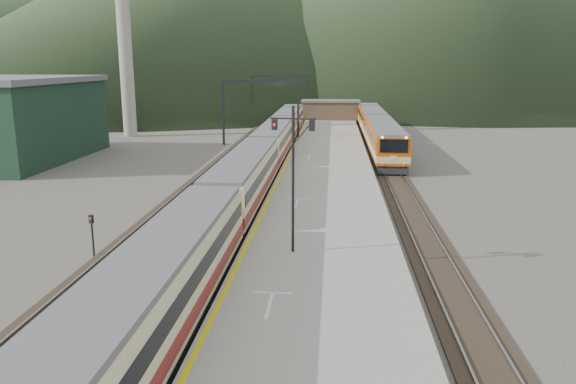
{
  "coord_description": "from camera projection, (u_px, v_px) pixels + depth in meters",
  "views": [
    {
      "loc": [
        6.12,
        -13.76,
        10.07
      ],
      "look_at": [
        3.31,
        20.9,
        2.0
      ],
      "focal_mm": 35.0,
      "sensor_mm": 36.0,
      "label": 1
    }
  ],
  "objects": [
    {
      "name": "platform",
      "position": [
        327.0,
        167.0,
        52.46
      ],
      "size": [
        8.0,
        100.0,
        1.0
      ],
      "primitive_type": "cube",
      "color": "gray",
      "rests_on": "ground"
    },
    {
      "name": "track_main",
      "position": [
        270.0,
        167.0,
        54.94
      ],
      "size": [
        2.6,
        200.0,
        0.23
      ],
      "color": "black",
      "rests_on": "ground"
    },
    {
      "name": "gantry_near",
      "position": [
        260.0,
        100.0,
        68.49
      ],
      "size": [
        9.55,
        0.25,
        8.0
      ],
      "color": "black",
      "rests_on": "ground"
    },
    {
      "name": "short_signal_b",
      "position": [
        205.0,
        184.0,
        40.7
      ],
      "size": [
        0.25,
        0.21,
        2.27
      ],
      "color": "black",
      "rests_on": "ground"
    },
    {
      "name": "gantry_far",
      "position": [
        280.0,
        90.0,
        92.76
      ],
      "size": [
        9.55,
        0.25,
        8.0
      ],
      "color": "black",
      "rests_on": "ground"
    },
    {
      "name": "short_signal_c",
      "position": [
        92.0,
        230.0,
        29.51
      ],
      "size": [
        0.26,
        0.23,
        2.27
      ],
      "color": "black",
      "rests_on": "ground"
    },
    {
      "name": "second_train",
      "position": [
        377.0,
        128.0,
        69.73
      ],
      "size": [
        3.01,
        41.03,
        3.68
      ],
      "color": "#CA5008",
      "rests_on": "track_second"
    },
    {
      "name": "signal_mast",
      "position": [
        293.0,
        165.0,
        26.57
      ],
      "size": [
        2.18,
        0.52,
        7.1
      ],
      "color": "black",
      "rests_on": "platform"
    },
    {
      "name": "hill_d",
      "position": [
        55.0,
        22.0,
        252.38
      ],
      "size": [
        200.0,
        200.0,
        55.0
      ],
      "primitive_type": "cone",
      "color": "#314727",
      "rests_on": "ground"
    },
    {
      "name": "hill_a",
      "position": [
        204.0,
        4.0,
        196.97
      ],
      "size": [
        180.0,
        180.0,
        60.0
      ],
      "primitive_type": "cone",
      "color": "#314727",
      "rests_on": "ground"
    },
    {
      "name": "station_shed",
      "position": [
        331.0,
        110.0,
        90.83
      ],
      "size": [
        9.4,
        4.4,
        3.1
      ],
      "color": "brown",
      "rests_on": "platform"
    },
    {
      "name": "track_far",
      "position": [
        220.0,
        166.0,
        55.34
      ],
      "size": [
        2.6,
        200.0,
        0.23
      ],
      "color": "black",
      "rests_on": "ground"
    },
    {
      "name": "track_second",
      "position": [
        389.0,
        168.0,
        54.04
      ],
      "size": [
        2.6,
        200.0,
        0.23
      ],
      "color": "black",
      "rests_on": "ground"
    },
    {
      "name": "main_train",
      "position": [
        263.0,
        157.0,
        48.98
      ],
      "size": [
        2.83,
        77.61,
        3.45
      ],
      "color": "beige",
      "rests_on": "track_main"
    },
    {
      "name": "smokestack",
      "position": [
        124.0,
        24.0,
        74.66
      ],
      "size": [
        1.8,
        1.8,
        30.0
      ],
      "primitive_type": "cylinder",
      "color": "#9E998E",
      "rests_on": "ground"
    },
    {
      "name": "warehouse",
      "position": [
        4.0,
        119.0,
        58.13
      ],
      "size": [
        14.5,
        20.5,
        8.6
      ],
      "color": "black",
      "rests_on": "ground"
    }
  ]
}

